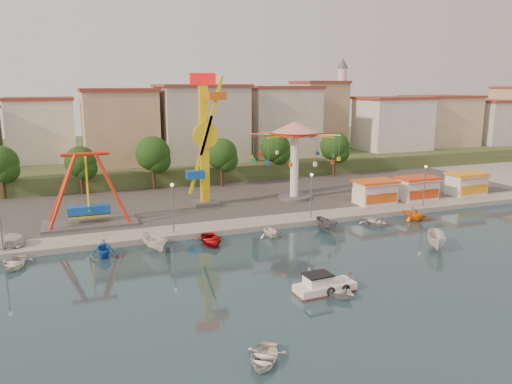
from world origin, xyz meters
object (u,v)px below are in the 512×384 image
pirate_ship_ride (88,191)px  wave_swinger (295,143)px  kamikaze_tower (206,143)px  cabin_motorboat (323,287)px  skiff (437,240)px  rowboat_a (333,289)px

pirate_ship_ride → wave_swinger: bearing=6.5°
pirate_ship_ride → kamikaze_tower: kamikaze_tower is taller
cabin_motorboat → skiff: (15.39, 5.27, 0.41)m
pirate_ship_ride → skiff: 36.83m
cabin_motorboat → skiff: size_ratio=1.09×
pirate_ship_ride → skiff: pirate_ship_ride is taller
kamikaze_tower → wave_swinger: 11.95m
wave_swinger → rowboat_a: 30.87m
cabin_motorboat → rowboat_a: cabin_motorboat is taller
pirate_ship_ride → skiff: (31.17, -19.30, -3.53)m
kamikaze_tower → rowboat_a: (1.85, -28.91, -8.17)m
wave_swinger → kamikaze_tower: bearing=176.2°
pirate_ship_ride → kamikaze_tower: (14.49, 3.81, 4.19)m
kamikaze_tower → rowboat_a: bearing=-86.3°
wave_swinger → rowboat_a: (-10.07, -28.13, -7.78)m
pirate_ship_ride → rowboat_a: bearing=-56.9°
wave_swinger → rowboat_a: size_ratio=2.87×
pirate_ship_ride → kamikaze_tower: bearing=14.7°
kamikaze_tower → rowboat_a: kamikaze_tower is taller
pirate_ship_ride → cabin_motorboat: pirate_ship_ride is taller
wave_swinger → rowboat_a: wave_swinger is taller
pirate_ship_ride → kamikaze_tower: size_ratio=0.61×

